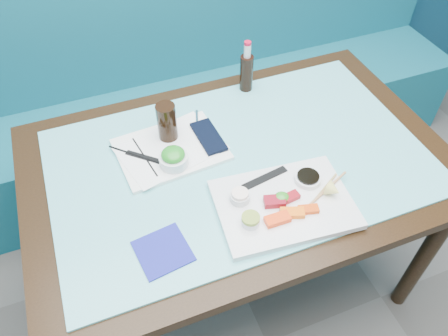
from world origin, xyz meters
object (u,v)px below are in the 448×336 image
object	(u,v)px
cola_glass	(167,122)
blue_napkin	(163,251)
booth_bench	(175,101)
serving_tray	(171,149)
cola_bottle_body	(246,73)
dining_table	(239,178)
sashimi_plate	(284,204)
seaweed_bowl	(174,160)

from	to	relation	value
cola_glass	blue_napkin	xyz separation A→B (m)	(-0.14, -0.42, -0.08)
booth_bench	serving_tray	distance (m)	0.84
serving_tray	cola_bottle_body	size ratio (longest dim) A/B	2.43
dining_table	blue_napkin	xyz separation A→B (m)	(-0.33, -0.25, 0.09)
booth_bench	serving_tray	size ratio (longest dim) A/B	8.65
cola_bottle_body	booth_bench	bearing A→B (deg)	108.97
dining_table	serving_tray	distance (m)	0.25
sashimi_plate	blue_napkin	size ratio (longest dim) A/B	2.88
booth_bench	cola_glass	world-z (taller)	booth_bench
booth_bench	blue_napkin	bearing A→B (deg)	-106.99
cola_bottle_body	cola_glass	bearing A→B (deg)	-154.83
cola_bottle_body	sashimi_plate	bearing A→B (deg)	-102.03
booth_bench	seaweed_bowl	distance (m)	0.92
cola_glass	cola_bottle_body	world-z (taller)	cola_glass
seaweed_bowl	cola_glass	size ratio (longest dim) A/B	0.70
dining_table	cola_glass	world-z (taller)	cola_glass
seaweed_bowl	cola_bottle_body	xyz separation A→B (m)	(0.38, 0.30, 0.04)
cola_glass	dining_table	bearing A→B (deg)	-42.79
seaweed_bowl	sashimi_plate	bearing A→B (deg)	-46.59
serving_tray	blue_napkin	world-z (taller)	serving_tray
sashimi_plate	serving_tray	world-z (taller)	sashimi_plate
sashimi_plate	cola_bottle_body	bearing A→B (deg)	83.46
cola_bottle_body	seaweed_bowl	bearing A→B (deg)	-141.79
cola_glass	blue_napkin	world-z (taller)	cola_glass
seaweed_bowl	booth_bench	bearing A→B (deg)	75.18
sashimi_plate	blue_napkin	bearing A→B (deg)	-171.39
serving_tray	cola_glass	bearing A→B (deg)	75.04
sashimi_plate	serving_tray	distance (m)	0.43
serving_tray	blue_napkin	bearing A→B (deg)	-114.39
booth_bench	blue_napkin	xyz separation A→B (m)	(-0.33, -1.09, 0.39)
sashimi_plate	seaweed_bowl	world-z (taller)	seaweed_bowl
seaweed_bowl	cola_glass	world-z (taller)	cola_glass
sashimi_plate	serving_tray	xyz separation A→B (m)	(-0.25, 0.35, -0.00)
sashimi_plate	seaweed_bowl	size ratio (longest dim) A/B	4.23
booth_bench	sashimi_plate	xyz separation A→B (m)	(0.05, -1.07, 0.39)
seaweed_bowl	cola_bottle_body	world-z (taller)	cola_bottle_body
dining_table	cola_bottle_body	bearing A→B (deg)	63.78
dining_table	serving_tray	size ratio (longest dim) A/B	4.04
seaweed_bowl	cola_glass	distance (m)	0.14
sashimi_plate	seaweed_bowl	distance (m)	0.38
dining_table	cola_glass	size ratio (longest dim) A/B	10.39
dining_table	booth_bench	bearing A→B (deg)	90.00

